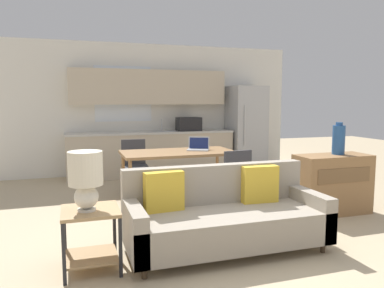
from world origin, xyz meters
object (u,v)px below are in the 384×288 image
couch (224,217)px  laptop (198,147)px  side_table (91,229)px  dining_chair_near_right (233,178)px  refrigerator (246,128)px  credenza (332,184)px  dining_table (178,156)px  table_lamp (86,176)px  vase (339,139)px  dining_chair_far_left (134,163)px

couch → laptop: size_ratio=5.08×
side_table → dining_chair_near_right: 2.22m
refrigerator → credenza: (-0.31, -3.29, -0.52)m
refrigerator → dining_chair_near_right: refrigerator is taller
refrigerator → dining_table: refrigerator is taller
couch → side_table: size_ratio=3.61×
dining_table → couch: couch is taller
table_lamp → dining_chair_near_right: table_lamp is taller
vase → laptop: vase is taller
table_lamp → dining_chair_near_right: 2.29m
side_table → vase: vase is taller
dining_chair_near_right → couch: bearing=56.1°
credenza → dining_chair_near_right: 1.36m
couch → credenza: size_ratio=2.00×
dining_table → dining_chair_near_right: size_ratio=1.88×
refrigerator → laptop: bearing=-131.1°
side_table → credenza: 3.31m
vase → refrigerator: bearing=86.3°
dining_table → refrigerator: bearing=44.8°
couch → vase: (1.98, 0.73, 0.67)m
refrigerator → couch: bearing=-118.8°
dining_table → dining_chair_far_left: size_ratio=1.88×
refrigerator → dining_table: bearing=-135.2°
refrigerator → dining_chair_near_right: bearing=-118.9°
credenza → dining_chair_far_left: 3.07m
vase → dining_chair_near_right: 1.53m
couch → laptop: 2.00m
refrigerator → vase: bearing=-93.7°
laptop → couch: bearing=-75.6°
dining_table → credenza: bearing=-31.7°
side_table → dining_chair_far_left: (0.84, 2.73, 0.12)m
credenza → laptop: size_ratio=2.54×
refrigerator → credenza: bearing=-95.4°
dining_table → dining_chair_near_right: (0.54, -0.79, -0.21)m
refrigerator → dining_chair_far_left: 3.03m
credenza → dining_chair_near_right: dining_chair_near_right is taller
vase → dining_chair_far_left: vase is taller
table_lamp → side_table: bearing=46.9°
couch → side_table: couch is taller
couch → table_lamp: table_lamp is taller
side_table → dining_chair_near_right: bearing=30.9°
refrigerator → laptop: refrigerator is taller
credenza → laptop: laptop is taller
couch → dining_chair_near_right: 1.21m
dining_table → vase: 2.26m
refrigerator → table_lamp: bearing=-130.9°
dining_chair_far_left → laptop: bearing=-37.5°
side_table → credenza: bearing=13.7°
table_lamp → vase: (3.34, 0.85, 0.13)m
couch → side_table: (-1.33, -0.09, 0.04)m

